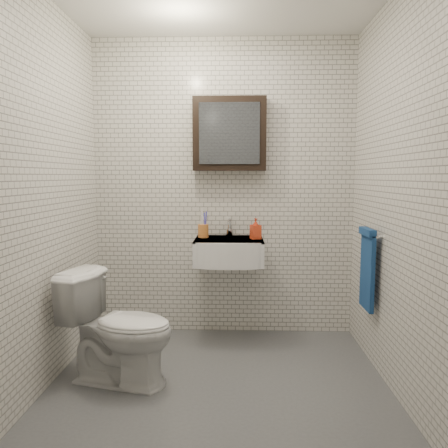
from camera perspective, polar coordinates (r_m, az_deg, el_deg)
name	(u,v)px	position (r m, az deg, el deg)	size (l,w,h in m)	color
ground	(219,383)	(3.05, -0.70, -20.06)	(2.20, 2.00, 0.01)	#505358
room_shell	(218,158)	(2.73, -0.74, 8.59)	(2.22, 2.02, 2.51)	silver
washbasin	(229,251)	(3.51, 0.64, -3.55)	(0.55, 0.50, 0.20)	white
faucet	(229,228)	(3.68, 0.71, -0.55)	(0.06, 0.20, 0.15)	silver
mirror_cabinet	(229,134)	(3.67, 0.72, 11.66)	(0.60, 0.15, 0.60)	black
towel_rail	(367,265)	(3.27, 18.23, -5.17)	(0.09, 0.30, 0.58)	silver
toothbrush_cup	(203,230)	(3.62, -2.73, -0.81)	(0.11, 0.11, 0.24)	#CB7532
soap_bottle	(256,229)	(3.53, 4.15, -0.61)	(0.08, 0.08, 0.17)	orange
toilet	(120,327)	(3.01, -13.49, -13.01)	(0.41, 0.72, 0.74)	white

